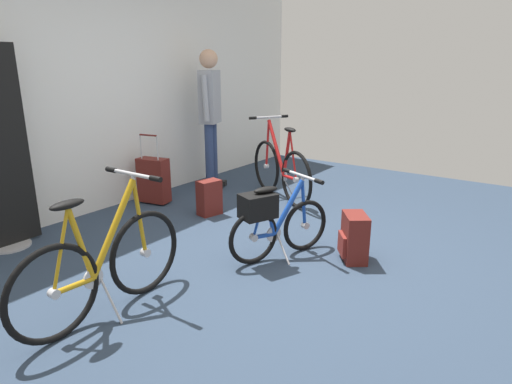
% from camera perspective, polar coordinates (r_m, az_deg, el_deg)
% --- Properties ---
extents(ground_plane, '(7.49, 7.49, 0.00)m').
position_cam_1_polar(ground_plane, '(3.73, 3.99, -9.06)').
color(ground_plane, '#2D3D51').
extents(back_wall, '(7.49, 0.10, 2.92)m').
position_cam_1_polar(back_wall, '(5.13, -20.94, 13.82)').
color(back_wall, white).
rests_on(back_wall, ground_plane).
extents(folding_bike_foreground, '(0.93, 0.57, 0.71)m').
position_cam_1_polar(folding_bike_foreground, '(3.66, 2.19, -3.60)').
color(folding_bike_foreground, black).
rests_on(folding_bike_foreground, ground_plane).
extents(display_bike_left, '(1.31, 0.53, 0.92)m').
position_cam_1_polar(display_bike_left, '(3.03, -19.30, -9.01)').
color(display_bike_left, black).
rests_on(display_bike_left, ground_plane).
extents(display_bike_right, '(0.76, 1.26, 0.99)m').
position_cam_1_polar(display_bike_right, '(5.31, 3.21, 2.99)').
color(display_bike_right, black).
rests_on(display_bike_right, ground_plane).
extents(visitor_near_wall, '(0.50, 0.36, 1.77)m').
position_cam_1_polar(visitor_near_wall, '(5.75, -5.99, 10.65)').
color(visitor_near_wall, navy).
rests_on(visitor_near_wall, ground_plane).
extents(rolling_suitcase, '(0.25, 0.39, 0.83)m').
position_cam_1_polar(rolling_suitcase, '(5.29, -13.21, 1.54)').
color(rolling_suitcase, maroon).
rests_on(rolling_suitcase, ground_plane).
extents(backpack_on_floor, '(0.27, 0.24, 0.39)m').
position_cam_1_polar(backpack_on_floor, '(4.81, -6.15, -0.75)').
color(backpack_on_floor, maroon).
rests_on(backpack_on_floor, ground_plane).
extents(handbag_on_floor, '(0.34, 0.31, 0.41)m').
position_cam_1_polar(handbag_on_floor, '(3.77, 12.67, -5.85)').
color(handbag_on_floor, maroon).
rests_on(handbag_on_floor, ground_plane).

